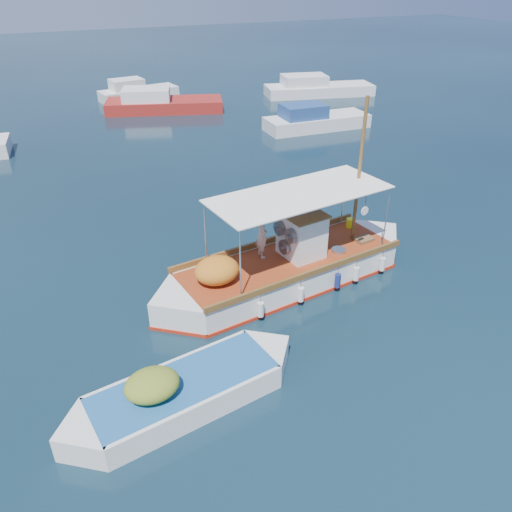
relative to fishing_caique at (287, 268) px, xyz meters
name	(u,v)px	position (x,y,z in m)	size (l,w,h in m)	color
ground	(289,286)	(-0.05, -0.30, -0.51)	(160.00, 160.00, 0.00)	black
fishing_caique	(287,268)	(0.00, 0.00, 0.00)	(9.48, 3.35, 5.82)	white
dinghy	(183,394)	(-4.69, -3.63, -0.20)	(5.97, 2.30, 1.47)	white
bg_boat_n	(161,104)	(2.41, 23.48, -0.02)	(8.55, 5.18, 1.80)	maroon
bg_boat_ne	(314,121)	(9.93, 14.96, -0.02)	(6.76, 2.56, 1.80)	silver
bg_boat_e	(316,89)	(14.97, 23.13, -0.02)	(8.90, 4.53, 1.80)	silver
bg_boat_far_n	(137,93)	(1.68, 27.75, -0.02)	(6.12, 2.80, 1.80)	silver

